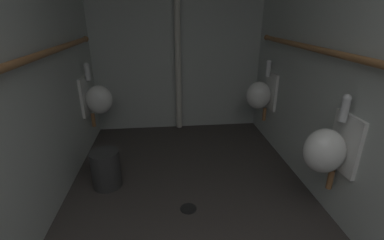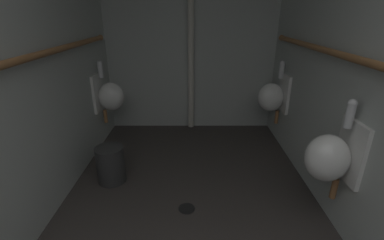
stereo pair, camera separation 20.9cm
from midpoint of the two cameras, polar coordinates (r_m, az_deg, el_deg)
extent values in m
cube|color=#383330|center=(2.27, 2.49, -22.04)|extent=(2.34, 4.06, 0.08)
cube|color=#B0B7B2|center=(2.06, 37.65, 11.39)|extent=(0.06, 4.06, 2.64)
cube|color=#B0B7B2|center=(3.64, 1.56, 18.44)|extent=(2.34, 0.06, 2.64)
ellipsoid|color=white|center=(3.32, -14.88, 4.80)|extent=(0.30, 0.26, 0.34)
cube|color=white|center=(3.34, -17.54, 5.56)|extent=(0.03, 0.30, 0.44)
cylinder|color=silver|center=(3.27, -16.96, 9.96)|extent=(0.06, 0.06, 0.16)
sphere|color=silver|center=(3.25, -17.13, 11.42)|extent=(0.06, 0.06, 0.06)
cylinder|color=#936038|center=(3.42, -16.10, 0.76)|extent=(0.04, 0.04, 0.16)
ellipsoid|color=white|center=(2.13, 29.19, -7.06)|extent=(0.30, 0.26, 0.34)
cube|color=white|center=(2.19, 32.99, -5.65)|extent=(0.03, 0.30, 0.44)
cylinder|color=silver|center=(2.07, 32.94, 0.70)|extent=(0.06, 0.06, 0.16)
sphere|color=silver|center=(2.04, 33.43, 2.92)|extent=(0.06, 0.06, 0.06)
cylinder|color=#936038|center=(2.30, 30.26, -12.40)|extent=(0.04, 0.04, 0.16)
ellipsoid|color=white|center=(3.34, 18.08, 4.60)|extent=(0.30, 0.26, 0.34)
cube|color=white|center=(3.38, 20.69, 5.33)|extent=(0.03, 0.30, 0.44)
cylinder|color=silver|center=(3.30, 20.22, 9.69)|extent=(0.06, 0.06, 0.16)
sphere|color=silver|center=(3.29, 20.42, 11.13)|extent=(0.06, 0.06, 0.06)
cylinder|color=#936038|center=(3.45, 19.18, 0.60)|extent=(0.04, 0.04, 0.16)
cylinder|color=#936038|center=(1.94, -30.30, 10.76)|extent=(0.05, 3.21, 0.05)
sphere|color=#936038|center=(3.42, -17.00, 16.34)|extent=(0.06, 0.06, 0.06)
cylinder|color=#936038|center=(2.01, 35.19, 10.08)|extent=(0.05, 3.21, 0.05)
sphere|color=#936038|center=(3.45, 20.21, 16.01)|extent=(0.06, 0.06, 0.06)
cylinder|color=beige|center=(3.53, 1.56, 18.34)|extent=(0.08, 0.08, 2.59)
cylinder|color=black|center=(2.38, 1.56, -18.18)|extent=(0.14, 0.14, 0.01)
cylinder|color=#2D2D2D|center=(2.70, -14.59, -9.07)|extent=(0.27, 0.27, 0.36)
camera|label=1|loc=(0.10, -89.94, 0.03)|focal=25.21mm
camera|label=2|loc=(0.10, 90.06, -0.03)|focal=25.21mm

